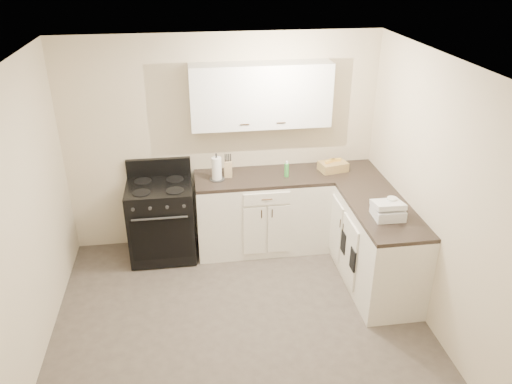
{
  "coord_description": "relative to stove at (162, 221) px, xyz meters",
  "views": [
    {
      "loc": [
        -0.4,
        -3.64,
        3.32
      ],
      "look_at": [
        0.25,
        0.85,
        1.06
      ],
      "focal_mm": 35.0,
      "sensor_mm": 36.0,
      "label": 1
    }
  ],
  "objects": [
    {
      "name": "countertop_back",
      "position": [
        1.18,
        0.02,
        0.46
      ],
      "size": [
        1.55,
        0.6,
        0.04
      ],
      "primitive_type": "cube",
      "color": "black",
      "rests_on": "base_cabinets_back"
    },
    {
      "name": "wall_right",
      "position": [
        2.55,
        -1.48,
        0.79
      ],
      "size": [
        0.0,
        3.6,
        3.6
      ],
      "primitive_type": "plane",
      "rotation": [
        1.57,
        0.0,
        -1.57
      ],
      "color": "beige",
      "rests_on": "ground"
    },
    {
      "name": "oven_mitt_near",
      "position": [
        1.93,
        -1.09,
        0.0
      ],
      "size": [
        0.02,
        0.14,
        0.24
      ],
      "primitive_type": "cube",
      "color": "black",
      "rests_on": "base_cabinets_right"
    },
    {
      "name": "base_cabinets_right",
      "position": [
        2.25,
        -0.63,
        -0.01
      ],
      "size": [
        0.6,
        1.9,
        0.9
      ],
      "primitive_type": "cube",
      "color": "silver",
      "rests_on": "floor"
    },
    {
      "name": "upper_cabinets",
      "position": [
        1.18,
        0.18,
        1.38
      ],
      "size": [
        1.55,
        0.3,
        0.7
      ],
      "primitive_type": "cube",
      "color": "white",
      "rests_on": "wall_back"
    },
    {
      "name": "stove",
      "position": [
        0.0,
        0.0,
        0.0
      ],
      "size": [
        0.74,
        0.63,
        0.89
      ],
      "primitive_type": "cube",
      "color": "black",
      "rests_on": "floor"
    },
    {
      "name": "paper_towel",
      "position": [
        0.66,
        0.0,
        0.61
      ],
      "size": [
        0.12,
        0.12,
        0.26
      ],
      "primitive_type": "cylinder",
      "rotation": [
        0.0,
        0.0,
        -0.08
      ],
      "color": "white",
      "rests_on": "countertop_back"
    },
    {
      "name": "floor",
      "position": [
        0.75,
        -1.48,
        -0.46
      ],
      "size": [
        3.6,
        3.6,
        0.0
      ],
      "primitive_type": "plane",
      "color": "#473F38",
      "rests_on": "ground"
    },
    {
      "name": "countertop_right",
      "position": [
        2.25,
        -0.63,
        0.46
      ],
      "size": [
        0.6,
        1.9,
        0.04
      ],
      "primitive_type": "cube",
      "color": "black",
      "rests_on": "base_cabinets_right"
    },
    {
      "name": "base_cabinets_back",
      "position": [
        1.18,
        0.02,
        -0.01
      ],
      "size": [
        1.55,
        0.6,
        0.9
      ],
      "primitive_type": "cube",
      "color": "silver",
      "rests_on": "floor"
    },
    {
      "name": "oven_mitt_far",
      "position": [
        1.93,
        -0.78,
        0.01
      ],
      "size": [
        0.02,
        0.14,
        0.24
      ],
      "primitive_type": "cube",
      "color": "black",
      "rests_on": "base_cabinets_right"
    },
    {
      "name": "wall_back",
      "position": [
        0.75,
        0.32,
        0.79
      ],
      "size": [
        3.6,
        0.0,
        3.6
      ],
      "primitive_type": "plane",
      "rotation": [
        1.57,
        0.0,
        0.0
      ],
      "color": "beige",
      "rests_on": "ground"
    },
    {
      "name": "knife_block",
      "position": [
        0.79,
        0.06,
        0.57
      ],
      "size": [
        0.09,
        0.09,
        0.19
      ],
      "primitive_type": "cube",
      "rotation": [
        0.0,
        0.0,
        -0.13
      ],
      "color": "#D7B484",
      "rests_on": "countertop_back"
    },
    {
      "name": "soap_bottle",
      "position": [
        1.45,
        -0.03,
        0.56
      ],
      "size": [
        0.06,
        0.06,
        0.16
      ],
      "primitive_type": "cylinder",
      "rotation": [
        0.0,
        0.0,
        0.22
      ],
      "color": "green",
      "rests_on": "countertop_back"
    },
    {
      "name": "wicker_basket",
      "position": [
        2.02,
        0.06,
        0.53
      ],
      "size": [
        0.35,
        0.26,
        0.1
      ],
      "primitive_type": "cube",
      "rotation": [
        0.0,
        0.0,
        0.2
      ],
      "color": "tan",
      "rests_on": "countertop_right"
    },
    {
      "name": "wall_left",
      "position": [
        -1.05,
        -1.48,
        0.79
      ],
      "size": [
        0.0,
        3.6,
        3.6
      ],
      "primitive_type": "plane",
      "rotation": [
        1.57,
        0.0,
        1.57
      ],
      "color": "beige",
      "rests_on": "ground"
    },
    {
      "name": "glass_jar",
      "position": [
        2.29,
        -1.03,
        0.56
      ],
      "size": [
        0.11,
        0.11,
        0.17
      ],
      "primitive_type": "cylinder",
      "rotation": [
        0.0,
        0.0,
        -0.09
      ],
      "color": "silver",
      "rests_on": "countertop_right"
    },
    {
      "name": "countertop_grill",
      "position": [
        2.23,
        -1.11,
        0.53
      ],
      "size": [
        0.29,
        0.27,
        0.1
      ],
      "primitive_type": "cube",
      "rotation": [
        0.0,
        0.0,
        -0.03
      ],
      "color": "silver",
      "rests_on": "countertop_right"
    },
    {
      "name": "ceiling",
      "position": [
        0.75,
        -1.48,
        2.04
      ],
      "size": [
        3.6,
        3.6,
        0.0
      ],
      "primitive_type": "plane",
      "color": "white",
      "rests_on": "wall_back"
    }
  ]
}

